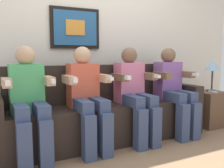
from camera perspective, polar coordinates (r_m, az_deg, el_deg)
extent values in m
plane|color=#8C6B4C|center=(2.77, 1.45, -14.87)|extent=(6.38, 6.38, 0.00)
cube|color=silver|center=(3.28, -4.95, 11.58)|extent=(4.91, 0.05, 2.60)
cube|color=black|center=(3.17, -8.49, 12.61)|extent=(0.63, 0.03, 0.50)
cube|color=#26598C|center=(3.16, -8.40, 12.64)|extent=(0.55, 0.02, 0.42)
cube|color=orange|center=(3.15, -8.48, 12.77)|extent=(0.24, 0.02, 0.18)
cube|color=#2D231E|center=(2.94, -1.25, -8.94)|extent=(2.23, 0.58, 0.45)
cube|color=#2D231E|center=(3.06, -3.05, 0.23)|extent=(2.23, 0.14, 0.45)
cube|color=#2D231E|center=(3.58, 16.16, -4.98)|extent=(0.14, 0.58, 0.62)
cube|color=#4CB266|center=(2.59, -19.13, -0.94)|extent=(0.32, 0.20, 0.48)
sphere|color=tan|center=(2.57, -19.41, 6.27)|extent=(0.19, 0.19, 0.19)
cube|color=#38476B|center=(2.42, -20.44, -5.87)|extent=(0.12, 0.40, 0.12)
cube|color=#38476B|center=(2.44, -16.22, -5.58)|extent=(0.12, 0.40, 0.12)
cube|color=#38476B|center=(2.30, -19.57, -13.83)|extent=(0.12, 0.12, 0.45)
cube|color=#38476B|center=(2.33, -15.05, -13.44)|extent=(0.12, 0.12, 0.45)
cube|color=tan|center=(2.45, -23.23, 0.34)|extent=(0.08, 0.28, 0.08)
cube|color=tan|center=(2.50, -14.50, 0.79)|extent=(0.08, 0.28, 0.08)
cube|color=white|center=(2.34, -13.67, 0.68)|extent=(0.04, 0.13, 0.04)
cube|color=white|center=(2.29, -22.98, 0.20)|extent=(0.04, 0.10, 0.04)
cube|color=#D8593F|center=(2.73, -6.77, -0.25)|extent=(0.32, 0.20, 0.48)
sphere|color=tan|center=(2.71, -6.87, 6.59)|extent=(0.19, 0.19, 0.19)
cube|color=#38476B|center=(2.54, -7.07, -4.87)|extent=(0.12, 0.40, 0.12)
cube|color=#38476B|center=(2.61, -3.34, -4.54)|extent=(0.12, 0.40, 0.12)
cube|color=#38476B|center=(2.44, -5.34, -12.31)|extent=(0.12, 0.12, 0.45)
cube|color=#38476B|center=(2.51, -1.43, -11.75)|extent=(0.12, 0.12, 0.45)
cube|color=tan|center=(2.55, -9.88, 1.02)|extent=(0.08, 0.28, 0.08)
cube|color=tan|center=(2.69, -2.10, 1.39)|extent=(0.08, 0.28, 0.08)
cube|color=white|center=(2.54, -0.59, 1.32)|extent=(0.04, 0.13, 0.04)
cube|color=white|center=(2.40, -8.76, 0.93)|extent=(0.04, 0.10, 0.04)
cube|color=pink|center=(2.98, 3.93, 0.36)|extent=(0.32, 0.20, 0.48)
sphere|color=brown|center=(2.97, 3.98, 6.62)|extent=(0.19, 0.19, 0.19)
cube|color=#38476B|center=(2.80, 4.42, -3.80)|extent=(0.12, 0.40, 0.12)
cube|color=#38476B|center=(2.89, 7.47, -3.49)|extent=(0.12, 0.40, 0.12)
cube|color=#38476B|center=(2.70, 6.60, -10.44)|extent=(0.12, 0.12, 0.45)
cube|color=#38476B|center=(2.80, 9.72, -9.87)|extent=(0.12, 0.12, 0.45)
cube|color=brown|center=(2.78, 1.84, 1.57)|extent=(0.08, 0.28, 0.08)
cube|color=brown|center=(2.98, 8.27, 1.84)|extent=(0.08, 0.28, 0.08)
cube|color=white|center=(2.85, 10.12, 1.80)|extent=(0.04, 0.13, 0.04)
cube|color=white|center=(2.64, 3.51, 1.51)|extent=(0.04, 0.10, 0.04)
cube|color=#8C59A5|center=(3.32, 12.72, 0.86)|extent=(0.32, 0.20, 0.48)
sphere|color=brown|center=(3.31, 12.86, 6.47)|extent=(0.19, 0.19, 0.19)
cube|color=#38476B|center=(3.14, 13.69, -2.82)|extent=(0.12, 0.40, 0.12)
cube|color=#38476B|center=(3.26, 16.10, -2.55)|extent=(0.12, 0.40, 0.12)
cube|color=#38476B|center=(3.05, 16.00, -8.63)|extent=(0.12, 0.12, 0.45)
cube|color=#38476B|center=(3.17, 18.41, -8.13)|extent=(0.12, 0.12, 0.45)
cube|color=brown|center=(3.11, 11.45, 1.97)|extent=(0.08, 0.28, 0.08)
cube|color=brown|center=(3.35, 16.56, 2.16)|extent=(0.08, 0.28, 0.08)
cube|color=white|center=(3.24, 18.51, 2.13)|extent=(0.04, 0.13, 0.04)
cube|color=brown|center=(3.84, 21.45, -5.32)|extent=(0.40, 0.40, 0.50)
cylinder|color=#333338|center=(3.84, 22.01, -1.41)|extent=(0.14, 0.14, 0.02)
cylinder|color=#333338|center=(3.83, 22.11, 0.82)|extent=(0.02, 0.02, 0.28)
cone|color=#8CB2CC|center=(3.81, 22.25, 4.11)|extent=(0.22, 0.22, 0.16)
cube|color=white|center=(3.74, 22.25, -1.63)|extent=(0.04, 0.13, 0.02)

